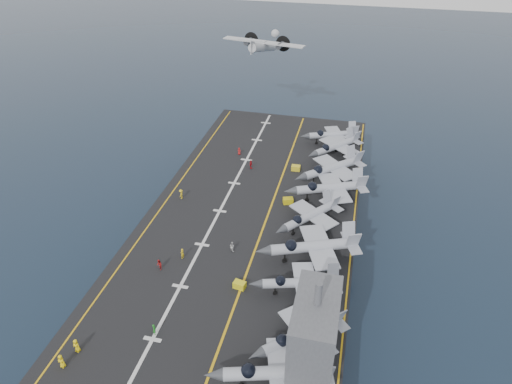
% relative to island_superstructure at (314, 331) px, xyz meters
% --- Properties ---
extents(ground, '(500.00, 500.00, 0.00)m').
position_rel_island_superstructure_xyz_m(ground, '(-15.00, 30.00, -17.90)').
color(ground, '#142135').
rests_on(ground, ground).
extents(hull, '(36.00, 90.00, 10.00)m').
position_rel_island_superstructure_xyz_m(hull, '(-15.00, 30.00, -12.90)').
color(hull, '#56595E').
rests_on(hull, ground).
extents(flight_deck, '(38.00, 92.00, 0.40)m').
position_rel_island_superstructure_xyz_m(flight_deck, '(-15.00, 30.00, -7.70)').
color(flight_deck, black).
rests_on(flight_deck, hull).
extents(foul_line, '(0.35, 90.00, 0.02)m').
position_rel_island_superstructure_xyz_m(foul_line, '(-12.00, 30.00, -7.48)').
color(foul_line, gold).
rests_on(foul_line, flight_deck).
extents(landing_centerline, '(0.50, 90.00, 0.02)m').
position_rel_island_superstructure_xyz_m(landing_centerline, '(-21.00, 30.00, -7.48)').
color(landing_centerline, silver).
rests_on(landing_centerline, flight_deck).
extents(deck_edge_port, '(0.25, 90.00, 0.02)m').
position_rel_island_superstructure_xyz_m(deck_edge_port, '(-32.00, 30.00, -7.48)').
color(deck_edge_port, gold).
rests_on(deck_edge_port, flight_deck).
extents(deck_edge_stbd, '(0.25, 90.00, 0.02)m').
position_rel_island_superstructure_xyz_m(deck_edge_stbd, '(3.50, 30.00, -7.48)').
color(deck_edge_stbd, gold).
rests_on(deck_edge_stbd, flight_deck).
extents(island_superstructure, '(5.00, 10.00, 15.00)m').
position_rel_island_superstructure_xyz_m(island_superstructure, '(0.00, 0.00, 0.00)').
color(island_superstructure, '#56595E').
rests_on(island_superstructure, flight_deck).
extents(fighter_jet_0, '(17.31, 13.84, 5.25)m').
position_rel_island_superstructure_xyz_m(fighter_jet_0, '(-3.68, -2.80, -4.87)').
color(fighter_jet_0, '#949BA3').
rests_on(fighter_jet_0, flight_deck).
extents(fighter_jet_1, '(16.45, 16.18, 4.81)m').
position_rel_island_superstructure_xyz_m(fighter_jet_1, '(-1.68, 3.69, -5.09)').
color(fighter_jet_1, gray).
rests_on(fighter_jet_1, flight_deck).
extents(fighter_jet_2, '(15.20, 12.11, 4.62)m').
position_rel_island_superstructure_xyz_m(fighter_jet_2, '(-3.26, 12.74, -5.19)').
color(fighter_jet_2, '#9BA3AB').
rests_on(fighter_jet_2, flight_deck).
extents(fighter_jet_3, '(19.43, 16.33, 5.74)m').
position_rel_island_superstructure_xyz_m(fighter_jet_3, '(-2.45, 20.69, -4.63)').
color(fighter_jet_3, gray).
rests_on(fighter_jet_3, flight_deck).
extents(fighter_jet_4, '(16.08, 16.82, 4.88)m').
position_rel_island_superstructure_xyz_m(fighter_jet_4, '(-4.12, 29.30, -5.06)').
color(fighter_jet_4, gray).
rests_on(fighter_jet_4, flight_deck).
extents(fighter_jet_5, '(18.69, 15.84, 5.50)m').
position_rel_island_superstructure_xyz_m(fighter_jet_5, '(-1.62, 38.79, -4.75)').
color(fighter_jet_5, '#A2A9B2').
rests_on(fighter_jet_5, flight_deck).
extents(fighter_jet_6, '(18.97, 18.73, 5.56)m').
position_rel_island_superstructure_xyz_m(fighter_jet_6, '(-2.01, 46.27, -4.72)').
color(fighter_jet_6, '#929AA2').
rests_on(fighter_jet_6, flight_deck).
extents(fighter_jet_7, '(16.71, 17.14, 5.00)m').
position_rel_island_superstructure_xyz_m(fighter_jet_7, '(-2.06, 56.64, -5.00)').
color(fighter_jet_7, '#9CA3AE').
rests_on(fighter_jet_7, flight_deck).
extents(fighter_jet_8, '(15.90, 13.30, 4.71)m').
position_rel_island_superstructure_xyz_m(fighter_jet_8, '(-3.37, 62.67, -5.15)').
color(fighter_jet_8, gray).
rests_on(fighter_jet_8, flight_deck).
extents(tow_cart_a, '(1.97, 1.47, 1.07)m').
position_rel_island_superstructure_xyz_m(tow_cart_a, '(-12.24, 11.86, -6.96)').
color(tow_cart_a, yellow).
rests_on(tow_cart_a, flight_deck).
extents(tow_cart_b, '(2.16, 1.76, 1.12)m').
position_rel_island_superstructure_xyz_m(tow_cart_b, '(-9.08, 35.49, -6.94)').
color(tow_cart_b, gold).
rests_on(tow_cart_b, flight_deck).
extents(tow_cart_c, '(1.87, 1.24, 1.11)m').
position_rel_island_superstructure_xyz_m(tow_cart_c, '(-9.64, 48.10, -6.95)').
color(tow_cart_c, yellow).
rests_on(tow_cart_c, flight_deck).
extents(crew_0, '(1.38, 1.07, 2.05)m').
position_rel_island_superstructure_xyz_m(crew_0, '(-30.13, -6.41, -6.47)').
color(crew_0, yellow).
rests_on(crew_0, flight_deck).
extents(crew_1, '(1.08, 1.33, 1.91)m').
position_rel_island_superstructure_xyz_m(crew_1, '(-22.95, 16.11, -6.55)').
color(crew_1, yellow).
rests_on(crew_1, flight_deck).
extents(crew_2, '(1.24, 1.37, 1.89)m').
position_rel_island_superstructure_xyz_m(crew_2, '(-25.48, 12.78, -6.55)').
color(crew_2, '#B21919').
rests_on(crew_2, flight_deck).
extents(crew_3, '(0.89, 1.25, 1.98)m').
position_rel_island_superstructure_xyz_m(crew_3, '(-29.46, 32.35, -6.51)').
color(crew_3, yellow).
rests_on(crew_3, flight_deck).
extents(crew_4, '(0.90, 1.28, 2.04)m').
position_rel_island_superstructure_xyz_m(crew_4, '(-19.13, 46.56, -6.48)').
color(crew_4, red).
rests_on(crew_4, flight_deck).
extents(crew_5, '(1.15, 0.92, 1.68)m').
position_rel_island_superstructure_xyz_m(crew_5, '(-23.22, 52.10, -6.66)').
color(crew_5, '#B21919').
rests_on(crew_5, flight_deck).
extents(crew_6, '(1.14, 1.27, 1.77)m').
position_rel_island_superstructure_xyz_m(crew_6, '(-21.03, 0.94, -6.62)').
color(crew_6, '#1C831F').
rests_on(crew_6, flight_deck).
extents(crew_7, '(1.27, 1.09, 1.79)m').
position_rel_island_superstructure_xyz_m(crew_7, '(-15.64, 19.74, -6.61)').
color(crew_7, silver).
rests_on(crew_7, flight_deck).
extents(transport_plane, '(25.36, 19.63, 5.39)m').
position_rel_island_superstructure_xyz_m(transport_plane, '(-25.09, 84.64, 7.59)').
color(transport_plane, silver).
extents(crew_8, '(1.38, 1.07, 2.05)m').
position_rel_island_superstructure_xyz_m(crew_8, '(-29.60, -3.90, -6.47)').
color(crew_8, yellow).
rests_on(crew_8, flight_deck).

